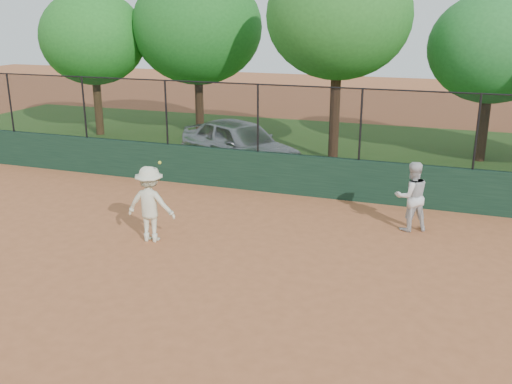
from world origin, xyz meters
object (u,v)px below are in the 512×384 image
(player_main, at_px, (150,204))
(tree_2, at_px, (339,16))
(parked_car, at_px, (239,144))
(tree_0, at_px, (93,38))
(tree_3, at_px, (493,48))
(player_second, at_px, (411,196))
(tree_1, at_px, (197,27))

(player_main, xyz_separation_m, tree_2, (2.34, 9.07, 4.13))
(parked_car, bearing_deg, player_main, -146.09)
(player_main, bearing_deg, tree_0, 129.46)
(parked_car, distance_m, tree_3, 9.31)
(player_main, bearing_deg, player_second, 25.97)
(parked_car, relative_size, player_main, 2.44)
(tree_0, distance_m, tree_1, 4.50)
(tree_3, bearing_deg, tree_1, 177.24)
(tree_1, relative_size, tree_3, 1.18)
(player_second, distance_m, tree_2, 8.26)
(tree_0, bearing_deg, tree_2, -5.77)
(parked_car, bearing_deg, tree_0, 97.68)
(player_second, distance_m, tree_3, 8.77)
(tree_3, bearing_deg, player_main, -124.54)
(player_main, relative_size, tree_3, 0.34)
(tree_0, height_order, tree_1, tree_1)
(player_second, height_order, tree_1, tree_1)
(parked_car, relative_size, tree_2, 0.68)
(parked_car, bearing_deg, tree_3, -34.15)
(player_main, height_order, tree_2, tree_2)
(tree_0, relative_size, tree_3, 1.04)
(player_second, xyz_separation_m, tree_2, (-3.30, 6.32, 4.16))
(player_second, bearing_deg, player_main, -2.23)
(parked_car, height_order, tree_2, tree_2)
(tree_0, bearing_deg, tree_1, 14.95)
(parked_car, xyz_separation_m, tree_0, (-7.88, 3.23, 3.30))
(parked_car, relative_size, player_second, 2.85)
(player_second, distance_m, tree_1, 13.44)
(tree_3, bearing_deg, tree_2, -161.58)
(tree_0, distance_m, tree_2, 10.80)
(player_second, bearing_deg, tree_0, -56.08)
(player_second, distance_m, player_main, 6.27)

